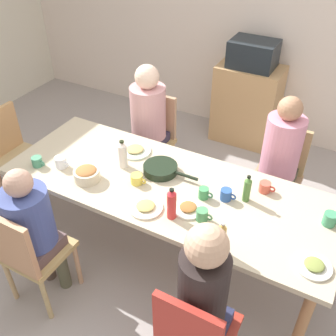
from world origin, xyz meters
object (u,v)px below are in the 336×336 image
Objects in this scene: chair_0 at (14,150)px; bottle_1 at (123,155)px; person_1 at (148,117)px; cup_0 at (204,193)px; serving_pan at (161,169)px; cup_7 at (265,187)px; plate_2 at (314,266)px; cup_1 at (330,219)px; cup_6 at (226,195)px; side_cabinet at (246,104)px; cup_4 at (202,215)px; cup_2 at (137,179)px; plate_3 at (188,208)px; dining_table at (168,191)px; bowl_0 at (87,174)px; bottle_0 at (221,238)px; chair_2 at (194,334)px; plate_0 at (146,207)px; chair_3 at (28,252)px; person_4 at (280,155)px; chair_1 at (153,135)px; cup_3 at (37,162)px; microwave at (253,54)px; plate_1 at (135,150)px; bottle_3 at (172,204)px; person_2 at (203,296)px; bottle_2 at (247,189)px; person_3 at (32,225)px; chair_4 at (278,172)px.

bottle_1 reaches higher than chair_0.
person_1 is 1.19m from cup_0.
serving_pan is 0.77m from cup_7.
plate_2 is 0.40m from cup_1.
side_cabinet is (-0.49, 1.94, -0.33)m from cup_6.
chair_0 is 2.02m from cup_4.
serving_pan is at bearing 65.62° from cup_2.
plate_3 is 0.69m from bottle_1.
dining_table is 0.70m from cup_7.
bowl_0 is 0.79× the size of bottle_0.
chair_2 is 1.23m from serving_pan.
serving_pan reaches higher than plate_2.
bottle_1 is (-0.40, 0.33, 0.10)m from plate_0.
chair_3 is 2.03m from person_4.
person_1 is 5.38× the size of bottle_1.
cup_2 is at bearing -114.38° from serving_pan.
chair_0 reaches higher than cup_7.
chair_1 is 7.63× the size of cup_7.
cup_3 is 1.58m from bottle_0.
dining_table is 2.75× the size of chair_1.
person_4 is 1.92m from cup_3.
side_cabinet is at bearing 65.67° from person_1.
bottle_0 reaches higher than cup_0.
microwave reaches higher than side_cabinet.
plate_3 is 1.86× the size of cup_4.
microwave is (-0.31, 2.16, 0.29)m from plate_3.
cup_2 is at bearing -155.65° from dining_table.
chair_1 is at bearing 133.67° from bottle_0.
chair_1 is 7.96× the size of cup_4.
bottle_1 is (0.03, -0.21, 0.10)m from plate_1.
microwave is (-0.24, 2.27, 0.19)m from bottle_3.
cup_1 is (1.12, 0.44, 0.03)m from plate_0.
bottle_1 reaches higher than plate_0.
cup_2 is (-0.21, -0.09, 0.10)m from dining_table.
plate_1 and plate_3 have the same top height.
side_cabinet is at bearing 118.90° from person_4.
person_2 is 10.90× the size of cup_3.
microwave reaches higher than bottle_2.
chair_1 is 3.87× the size of plate_0.
microwave is (0.56, 2.74, 0.35)m from person_3.
bottle_3 is (-0.40, 0.13, -0.00)m from bottle_0.
chair_3 is 3.87× the size of plate_0.
plate_1 is 0.23m from bottle_1.
person_1 is 6.51× the size of bowl_0.
chair_4 reaches higher than cup_7.
chair_2 is 4.30× the size of bottle_2.
cup_3 is 0.13× the size of side_cabinet.
person_4 reaches higher than cup_0.
plate_3 is at bearing 59.29° from bottle_3.
person_2 is at bearing -49.29° from serving_pan.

